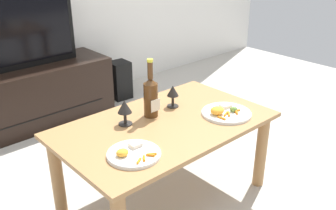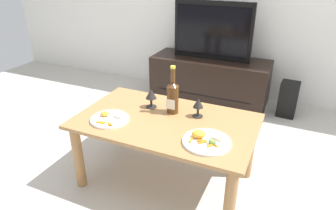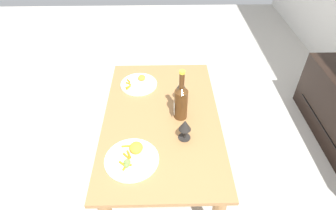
{
  "view_description": "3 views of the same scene",
  "coord_description": "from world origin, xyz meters",
  "px_view_note": "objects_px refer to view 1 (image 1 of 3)",
  "views": [
    {
      "loc": [
        -1.26,
        -1.42,
        1.47
      ],
      "look_at": [
        0.04,
        0.01,
        0.61
      ],
      "focal_mm": 40.41,
      "sensor_mm": 36.0,
      "label": 1
    },
    {
      "loc": [
        0.75,
        -1.63,
        1.49
      ],
      "look_at": [
        0.0,
        0.04,
        0.61
      ],
      "focal_mm": 32.29,
      "sensor_mm": 36.0,
      "label": 2
    },
    {
      "loc": [
        1.31,
        0.01,
        1.73
      ],
      "look_at": [
        -0.0,
        0.04,
        0.61
      ],
      "focal_mm": 30.19,
      "sensor_mm": 36.0,
      "label": 3
    }
  ],
  "objects_px": {
    "goblet_left": "(125,108)",
    "goblet_right": "(173,92)",
    "dinner_plate_right": "(226,112)",
    "dining_table": "(165,137)",
    "floor_speaker": "(120,80)",
    "dinner_plate_left": "(133,153)",
    "tv_stand": "(33,96)",
    "wine_bottle": "(151,95)",
    "tv_screen": "(22,29)"
  },
  "relations": [
    {
      "from": "wine_bottle",
      "to": "dinner_plate_left",
      "type": "bearing_deg",
      "value": -141.12
    },
    {
      "from": "wine_bottle",
      "to": "tv_screen",
      "type": "bearing_deg",
      "value": 95.97
    },
    {
      "from": "tv_stand",
      "to": "goblet_right",
      "type": "relative_size",
      "value": 9.45
    },
    {
      "from": "dinner_plate_right",
      "to": "tv_stand",
      "type": "bearing_deg",
      "value": 105.99
    },
    {
      "from": "tv_screen",
      "to": "goblet_right",
      "type": "distance_m",
      "value": 1.43
    },
    {
      "from": "goblet_right",
      "to": "dinner_plate_left",
      "type": "bearing_deg",
      "value": -150.98
    },
    {
      "from": "dining_table",
      "to": "dinner_plate_left",
      "type": "bearing_deg",
      "value": -155.1
    },
    {
      "from": "goblet_left",
      "to": "dinner_plate_left",
      "type": "xyz_separation_m",
      "value": [
        -0.17,
        -0.29,
        -0.09
      ]
    },
    {
      "from": "tv_stand",
      "to": "dinner_plate_left",
      "type": "distance_m",
      "value": 1.7
    },
    {
      "from": "dinner_plate_left",
      "to": "goblet_left",
      "type": "bearing_deg",
      "value": 60.17
    },
    {
      "from": "dining_table",
      "to": "dinner_plate_right",
      "type": "xyz_separation_m",
      "value": [
        0.34,
        -0.16,
        0.1
      ]
    },
    {
      "from": "tv_stand",
      "to": "dinner_plate_right",
      "type": "relative_size",
      "value": 4.44
    },
    {
      "from": "tv_screen",
      "to": "floor_speaker",
      "type": "distance_m",
      "value": 1.07
    },
    {
      "from": "dining_table",
      "to": "wine_bottle",
      "type": "xyz_separation_m",
      "value": [
        0.0,
        0.12,
        0.22
      ]
    },
    {
      "from": "goblet_left",
      "to": "goblet_right",
      "type": "relative_size",
      "value": 1.05
    },
    {
      "from": "dining_table",
      "to": "goblet_right",
      "type": "relative_size",
      "value": 8.78
    },
    {
      "from": "dining_table",
      "to": "dinner_plate_right",
      "type": "distance_m",
      "value": 0.39
    },
    {
      "from": "dining_table",
      "to": "goblet_left",
      "type": "height_order",
      "value": "goblet_left"
    },
    {
      "from": "wine_bottle",
      "to": "dinner_plate_right",
      "type": "bearing_deg",
      "value": -39.91
    },
    {
      "from": "floor_speaker",
      "to": "goblet_right",
      "type": "relative_size",
      "value": 2.69
    },
    {
      "from": "wine_bottle",
      "to": "dinner_plate_left",
      "type": "distance_m",
      "value": 0.46
    },
    {
      "from": "tv_stand",
      "to": "goblet_left",
      "type": "bearing_deg",
      "value": -91.42
    },
    {
      "from": "dining_table",
      "to": "goblet_left",
      "type": "distance_m",
      "value": 0.29
    },
    {
      "from": "tv_stand",
      "to": "floor_speaker",
      "type": "bearing_deg",
      "value": -2.33
    },
    {
      "from": "tv_stand",
      "to": "dinner_plate_right",
      "type": "bearing_deg",
      "value": -74.01
    },
    {
      "from": "tv_screen",
      "to": "floor_speaker",
      "type": "height_order",
      "value": "tv_screen"
    },
    {
      "from": "dining_table",
      "to": "goblet_right",
      "type": "height_order",
      "value": "goblet_right"
    },
    {
      "from": "dining_table",
      "to": "tv_stand",
      "type": "xyz_separation_m",
      "value": [
        -0.14,
        1.51,
        -0.17
      ]
    },
    {
      "from": "goblet_left",
      "to": "dining_table",
      "type": "bearing_deg",
      "value": -37.06
    },
    {
      "from": "wine_bottle",
      "to": "goblet_right",
      "type": "relative_size",
      "value": 2.5
    },
    {
      "from": "floor_speaker",
      "to": "goblet_right",
      "type": "bearing_deg",
      "value": -108.53
    },
    {
      "from": "tv_stand",
      "to": "goblet_right",
      "type": "height_order",
      "value": "goblet_right"
    },
    {
      "from": "wine_bottle",
      "to": "tv_stand",
      "type": "bearing_deg",
      "value": 95.96
    },
    {
      "from": "dining_table",
      "to": "tv_stand",
      "type": "height_order",
      "value": "dining_table"
    },
    {
      "from": "goblet_left",
      "to": "tv_stand",
      "type": "bearing_deg",
      "value": 88.58
    },
    {
      "from": "floor_speaker",
      "to": "wine_bottle",
      "type": "bearing_deg",
      "value": -114.59
    },
    {
      "from": "dining_table",
      "to": "tv_stand",
      "type": "relative_size",
      "value": 0.93
    },
    {
      "from": "tv_screen",
      "to": "tv_stand",
      "type": "bearing_deg",
      "value": 90.0
    },
    {
      "from": "dining_table",
      "to": "tv_screen",
      "type": "bearing_deg",
      "value": 95.35
    },
    {
      "from": "dinner_plate_right",
      "to": "dining_table",
      "type": "bearing_deg",
      "value": 154.85
    },
    {
      "from": "tv_stand",
      "to": "wine_bottle",
      "type": "relative_size",
      "value": 3.78
    },
    {
      "from": "goblet_left",
      "to": "dinner_plate_left",
      "type": "bearing_deg",
      "value": -119.83
    },
    {
      "from": "tv_stand",
      "to": "goblet_left",
      "type": "relative_size",
      "value": 9.0
    },
    {
      "from": "goblet_right",
      "to": "dinner_plate_left",
      "type": "relative_size",
      "value": 0.53
    },
    {
      "from": "dining_table",
      "to": "wine_bottle",
      "type": "distance_m",
      "value": 0.25
    },
    {
      "from": "dining_table",
      "to": "dinner_plate_left",
      "type": "distance_m",
      "value": 0.39
    },
    {
      "from": "goblet_left",
      "to": "dinner_plate_right",
      "type": "xyz_separation_m",
      "value": [
        0.51,
        -0.29,
        -0.08
      ]
    },
    {
      "from": "dining_table",
      "to": "floor_speaker",
      "type": "relative_size",
      "value": 3.27
    },
    {
      "from": "floor_speaker",
      "to": "dinner_plate_left",
      "type": "distance_m",
      "value": 1.98
    },
    {
      "from": "goblet_left",
      "to": "dinner_plate_right",
      "type": "bearing_deg",
      "value": -29.57
    }
  ]
}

